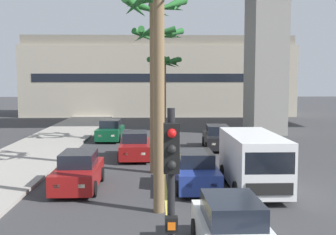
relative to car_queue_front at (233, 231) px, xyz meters
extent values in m
cube|color=#DBCC4C|center=(-1.57, 13.29, -0.72)|extent=(0.14, 56.00, 0.01)
cube|color=gray|center=(7.45, 25.57, 6.90)|extent=(2.80, 4.40, 15.24)
cube|color=#BCB29E|center=(-1.57, 44.06, 3.62)|extent=(33.69, 8.00, 8.69)
cube|color=gray|center=(-1.57, 44.06, 8.57)|extent=(33.01, 7.20, 1.20)
cube|color=black|center=(-1.57, 40.04, 4.06)|extent=(30.32, 0.04, 1.00)
cube|color=black|center=(0.00, 0.12, 0.54)|extent=(1.44, 2.08, 0.60)
cylinder|color=black|center=(0.78, 1.26, -0.40)|extent=(0.23, 0.64, 0.64)
cylinder|color=black|center=(-0.84, 1.22, -0.40)|extent=(0.23, 0.64, 0.64)
cube|color=black|center=(2.14, 17.12, -0.14)|extent=(1.84, 4.16, 0.80)
cube|color=black|center=(2.15, 17.27, 0.54)|extent=(1.47, 2.10, 0.60)
cube|color=#F2EDCC|center=(2.54, 15.10, -0.09)|extent=(0.24, 0.09, 0.14)
cube|color=#F2EDCC|center=(1.60, 15.13, -0.09)|extent=(0.24, 0.09, 0.14)
cylinder|color=black|center=(2.91, 15.83, -0.40)|extent=(0.24, 0.65, 0.64)
cylinder|color=black|center=(1.29, 15.88, -0.40)|extent=(0.24, 0.65, 0.64)
cylinder|color=black|center=(3.00, 18.37, -0.40)|extent=(0.24, 0.65, 0.64)
cylinder|color=black|center=(1.38, 18.42, -0.40)|extent=(0.24, 0.65, 0.64)
cube|color=#0C4728|center=(-5.41, 21.21, -0.14)|extent=(1.85, 4.16, 0.80)
cube|color=black|center=(-5.41, 21.36, 0.54)|extent=(1.47, 2.10, 0.60)
cube|color=#F2EDCC|center=(-5.02, 19.18, -0.09)|extent=(0.24, 0.09, 0.14)
cube|color=#F2EDCC|center=(-5.95, 19.22, -0.09)|extent=(0.24, 0.09, 0.14)
cylinder|color=black|center=(-4.65, 19.91, -0.40)|extent=(0.24, 0.65, 0.64)
cylinder|color=black|center=(-6.27, 19.97, -0.40)|extent=(0.24, 0.65, 0.64)
cylinder|color=black|center=(-4.56, 22.45, -0.40)|extent=(0.24, 0.65, 0.64)
cylinder|color=black|center=(-6.17, 22.51, -0.40)|extent=(0.24, 0.65, 0.64)
cube|color=maroon|center=(-3.20, 13.88, -0.14)|extent=(1.83, 4.15, 0.80)
cube|color=black|center=(-3.20, 14.03, 0.54)|extent=(1.46, 2.09, 0.60)
cube|color=#F2EDCC|center=(-2.67, 11.89, -0.09)|extent=(0.24, 0.09, 0.14)
cube|color=#F2EDCC|center=(-3.60, 11.86, -0.09)|extent=(0.24, 0.09, 0.14)
cylinder|color=black|center=(-2.35, 12.64, -0.40)|extent=(0.24, 0.65, 0.64)
cylinder|color=black|center=(-3.96, 12.59, -0.40)|extent=(0.24, 0.65, 0.64)
cylinder|color=black|center=(-2.43, 15.18, -0.40)|extent=(0.24, 0.65, 0.64)
cylinder|color=black|center=(-4.05, 15.13, -0.40)|extent=(0.24, 0.65, 0.64)
cube|color=maroon|center=(-5.26, 7.11, -0.14)|extent=(1.74, 4.12, 0.80)
cube|color=black|center=(-5.26, 7.26, 0.54)|extent=(1.41, 2.06, 0.60)
cube|color=#F2EDCC|center=(-4.77, 5.11, -0.09)|extent=(0.24, 0.08, 0.14)
cube|color=#F2EDCC|center=(-5.71, 5.10, -0.09)|extent=(0.24, 0.08, 0.14)
cylinder|color=black|center=(-4.44, 5.85, -0.40)|extent=(0.23, 0.64, 0.64)
cylinder|color=black|center=(-6.06, 5.83, -0.40)|extent=(0.23, 0.64, 0.64)
cylinder|color=black|center=(-4.47, 8.39, -0.40)|extent=(0.23, 0.64, 0.64)
cylinder|color=black|center=(-6.08, 8.38, -0.40)|extent=(0.23, 0.64, 0.64)
cube|color=navy|center=(-0.26, 7.08, -0.14)|extent=(1.72, 4.11, 0.80)
cube|color=black|center=(-0.27, 7.23, 0.54)|extent=(1.40, 2.06, 0.60)
cube|color=#F2EDCC|center=(0.21, 5.08, -0.09)|extent=(0.24, 0.08, 0.14)
cube|color=#F2EDCC|center=(-0.72, 5.07, -0.09)|extent=(0.24, 0.08, 0.14)
cylinder|color=black|center=(0.55, 5.82, -0.40)|extent=(0.22, 0.64, 0.64)
cylinder|color=black|center=(-1.07, 5.81, -0.40)|extent=(0.22, 0.64, 0.64)
cylinder|color=black|center=(0.54, 8.36, -0.40)|extent=(0.22, 0.64, 0.64)
cylinder|color=black|center=(-1.08, 8.35, -0.40)|extent=(0.22, 0.64, 0.64)
cube|color=white|center=(2.06, 6.67, 0.59)|extent=(2.02, 5.21, 2.10)
cube|color=black|center=(2.07, 4.11, 0.94)|extent=(1.80, 0.09, 0.80)
cube|color=black|center=(2.07, 4.05, 0.01)|extent=(1.70, 0.07, 0.44)
cylinder|color=black|center=(3.02, 5.11, -0.34)|extent=(0.26, 0.76, 0.76)
cylinder|color=black|center=(1.12, 5.10, -0.34)|extent=(0.26, 0.76, 0.76)
cylinder|color=black|center=(3.01, 8.23, -0.34)|extent=(0.26, 0.76, 0.76)
cylinder|color=black|center=(1.11, 8.22, -0.34)|extent=(0.26, 0.76, 0.76)
cube|color=black|center=(-1.74, -4.18, 2.88)|extent=(0.24, 0.20, 0.76)
sphere|color=red|center=(-1.74, -4.28, 3.12)|extent=(0.14, 0.14, 0.14)
sphere|color=black|center=(-1.74, -4.28, 2.88)|extent=(0.14, 0.14, 0.14)
sphere|color=black|center=(-1.74, -4.28, 2.64)|extent=(0.14, 0.14, 0.14)
cube|color=black|center=(-1.74, -4.16, 1.68)|extent=(0.20, 0.16, 0.24)
cube|color=orange|center=(-1.74, -4.24, 1.68)|extent=(0.12, 0.03, 0.12)
cylinder|color=brown|center=(-2.03, 10.07, 3.42)|extent=(0.47, 0.47, 8.28)
sphere|color=#236028|center=(-2.03, 10.07, 7.71)|extent=(0.60, 0.60, 0.60)
cone|color=#236028|center=(-1.00, 9.94, 7.37)|extent=(0.69, 2.14, 1.06)
cone|color=#236028|center=(-1.39, 10.89, 7.48)|extent=(1.94, 1.64, 0.89)
cone|color=#236028|center=(-2.20, 11.09, 7.39)|extent=(2.15, 0.78, 1.03)
cone|color=#236028|center=(-2.95, 10.54, 7.40)|extent=(1.34, 2.08, 1.02)
cone|color=#236028|center=(-2.89, 9.51, 7.36)|extent=(1.51, 2.00, 1.08)
cone|color=#236028|center=(-2.39, 9.10, 7.49)|extent=(2.13, 1.16, 0.87)
cone|color=#236028|center=(-1.28, 9.35, 7.34)|extent=(1.77, 1.81, 1.12)
cylinder|color=brown|center=(-1.21, 28.44, 2.42)|extent=(0.40, 0.40, 6.28)
sphere|color=#236028|center=(-1.21, 28.44, 5.71)|extent=(0.60, 0.60, 0.60)
cone|color=#236028|center=(-0.14, 28.49, 5.47)|extent=(0.54, 2.20, 0.91)
cone|color=#236028|center=(-0.34, 29.07, 5.37)|extent=(1.62, 2.02, 1.07)
cone|color=#236028|center=(-0.91, 29.47, 5.35)|extent=(2.20, 1.02, 1.11)
cone|color=#236028|center=(-1.71, 29.39, 5.49)|extent=(2.14, 1.41, 0.87)
cone|color=#236028|center=(-2.21, 28.83, 5.41)|extent=(1.20, 2.19, 1.00)
cone|color=#236028|center=(-2.24, 28.17, 5.39)|extent=(0.98, 2.21, 1.04)
cone|color=#236028|center=(-1.70, 27.50, 5.47)|extent=(2.14, 1.40, 0.91)
cone|color=#236028|center=(-0.88, 27.43, 5.47)|extent=(2.21, 1.09, 0.90)
cone|color=#236028|center=(-0.47, 27.67, 5.43)|extent=(1.88, 1.83, 0.96)
cylinder|color=brown|center=(-1.82, 19.08, 3.19)|extent=(0.44, 0.44, 7.82)
sphere|color=#236028|center=(-1.82, 19.08, 7.25)|extent=(0.60, 0.60, 0.60)
cone|color=#236028|center=(-0.63, 19.15, 6.94)|extent=(0.58, 2.44, 1.02)
cone|color=#236028|center=(-0.89, 19.83, 7.00)|extent=(1.87, 2.15, 0.90)
cone|color=#236028|center=(-1.71, 20.27, 7.04)|extent=(2.45, 0.67, 0.83)
cone|color=#236028|center=(-2.73, 19.84, 6.94)|extent=(1.89, 2.14, 1.01)
cone|color=#236028|center=(-3.00, 18.99, 6.97)|extent=(0.63, 2.45, 0.97)
cone|color=#236028|center=(-2.76, 18.35, 6.87)|extent=(1.82, 2.17, 1.13)
cone|color=#236028|center=(-1.81, 17.89, 6.97)|extent=(2.42, 0.46, 0.96)
cone|color=#236028|center=(-0.98, 18.23, 6.95)|extent=(2.03, 2.01, 0.99)
cylinder|color=brown|center=(-1.87, 3.88, 3.48)|extent=(0.39, 0.39, 8.39)
camera|label=1|loc=(-1.98, -10.48, 3.93)|focal=44.96mm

